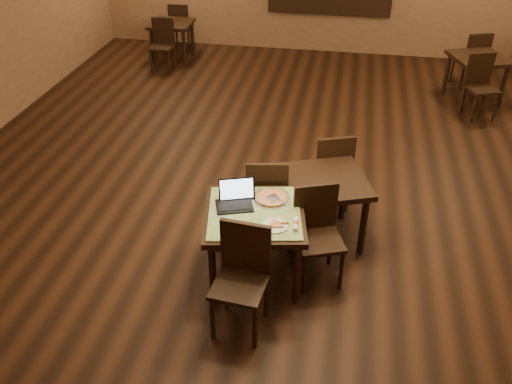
% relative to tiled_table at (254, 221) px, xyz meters
% --- Properties ---
extents(ground, '(10.00, 10.00, 0.00)m').
position_rel_tiled_table_xyz_m(ground, '(-0.29, 1.72, -0.66)').
color(ground, black).
rests_on(ground, ground).
extents(tiled_table, '(1.08, 1.08, 0.76)m').
position_rel_tiled_table_xyz_m(tiled_table, '(0.00, 0.00, 0.00)').
color(tiled_table, black).
rests_on(tiled_table, ground).
extents(chair_main_near, '(0.48, 0.48, 1.01)m').
position_rel_tiled_table_xyz_m(chair_main_near, '(0.01, -0.61, -0.09)').
color(chair_main_near, black).
rests_on(chair_main_near, ground).
extents(chair_main_far, '(0.49, 0.49, 0.98)m').
position_rel_tiled_table_xyz_m(chair_main_far, '(0.01, 0.62, -0.11)').
color(chair_main_far, black).
rests_on(chair_main_far, ground).
extents(laptop, '(0.40, 0.37, 0.23)m').
position_rel_tiled_table_xyz_m(laptop, '(-0.20, 0.10, 0.16)').
color(laptop, black).
rests_on(laptop, tiled_table).
extents(plate, '(0.23, 0.23, 0.01)m').
position_rel_tiled_table_xyz_m(plate, '(0.22, -0.18, 0.11)').
color(plate, white).
rests_on(plate, tiled_table).
extents(pizza_slice, '(0.20, 0.20, 0.02)m').
position_rel_tiled_table_xyz_m(pizza_slice, '(0.22, -0.18, 0.13)').
color(pizza_slice, '#D2B98C').
rests_on(pizza_slice, plate).
extents(pizza_pan, '(0.38, 0.38, 0.01)m').
position_rel_tiled_table_xyz_m(pizza_pan, '(0.12, 0.24, 0.11)').
color(pizza_pan, silver).
rests_on(pizza_pan, tiled_table).
extents(pizza_whole, '(0.31, 0.31, 0.02)m').
position_rel_tiled_table_xyz_m(pizza_whole, '(0.12, 0.24, 0.12)').
color(pizza_whole, '#D2B98C').
rests_on(pizza_whole, pizza_pan).
extents(spatula, '(0.25, 0.26, 0.01)m').
position_rel_tiled_table_xyz_m(spatula, '(0.14, 0.22, 0.13)').
color(spatula, silver).
rests_on(spatula, pizza_whole).
extents(napkin_roll, '(0.05, 0.19, 0.04)m').
position_rel_tiled_table_xyz_m(napkin_roll, '(0.40, -0.14, 0.12)').
color(napkin_roll, white).
rests_on(napkin_roll, tiled_table).
extents(other_table_a, '(1.01, 1.01, 0.74)m').
position_rel_tiled_table_xyz_m(other_table_a, '(2.71, 4.74, -0.04)').
color(other_table_a, black).
rests_on(other_table_a, ground).
extents(other_table_a_chair_near, '(0.53, 0.53, 0.96)m').
position_rel_tiled_table_xyz_m(other_table_a_chair_near, '(2.68, 4.18, -0.12)').
color(other_table_a_chair_near, black).
rests_on(other_table_a_chair_near, ground).
extents(other_table_a_chair_far, '(0.53, 0.53, 0.96)m').
position_rel_tiled_table_xyz_m(other_table_a_chair_far, '(2.74, 5.31, -0.12)').
color(other_table_a_chair_far, black).
rests_on(other_table_a_chair_far, ground).
extents(other_table_b, '(0.78, 0.78, 0.71)m').
position_rel_tiled_table_xyz_m(other_table_b, '(-2.64, 5.72, -0.07)').
color(other_table_b, black).
rests_on(other_table_b, ground).
extents(other_table_b_chair_near, '(0.41, 0.41, 0.92)m').
position_rel_tiled_table_xyz_m(other_table_b_chair_near, '(-2.64, 5.18, -0.14)').
color(other_table_b_chair_near, black).
rests_on(other_table_b_chair_near, ground).
extents(other_table_b_chair_far, '(0.41, 0.41, 0.92)m').
position_rel_tiled_table_xyz_m(other_table_b_chair_far, '(-2.64, 6.25, -0.14)').
color(other_table_b_chair_far, black).
rests_on(other_table_b_chair_far, ground).
extents(other_table_c, '(1.04, 1.04, 0.76)m').
position_rel_tiled_table_xyz_m(other_table_c, '(0.61, 0.70, -0.03)').
color(other_table_c, black).
rests_on(other_table_c, ground).
extents(other_table_c_chair_near, '(0.54, 0.54, 0.98)m').
position_rel_tiled_table_xyz_m(other_table_c_chair_near, '(0.58, 0.13, -0.11)').
color(other_table_c_chair_near, black).
rests_on(other_table_c_chair_near, ground).
extents(other_table_c_chair_far, '(0.54, 0.54, 0.98)m').
position_rel_tiled_table_xyz_m(other_table_c_chair_far, '(0.64, 1.28, -0.11)').
color(other_table_c_chair_far, black).
rests_on(other_table_c_chair_far, ground).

